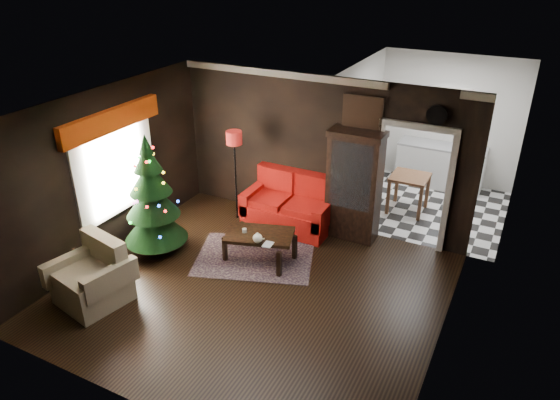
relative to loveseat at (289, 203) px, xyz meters
The scene contains 26 objects.
floor 2.15m from the loveseat, 78.96° to the right, with size 5.50×5.50×0.00m, color black.
ceiling 3.11m from the loveseat, 78.96° to the right, with size 5.50×5.50×0.00m, color white.
wall_back 1.08m from the loveseat, 48.37° to the left, with size 5.50×5.50×0.00m, color black.
wall_front 4.66m from the loveseat, 84.98° to the right, with size 5.50×5.50×0.00m, color black.
wall_left 3.25m from the loveseat, 138.90° to the right, with size 5.50×5.50×0.00m, color black.
wall_right 3.86m from the loveseat, 33.06° to the right, with size 5.50×5.50×0.00m, color black.
doorway 2.22m from the loveseat, 12.09° to the left, with size 1.10×0.10×2.10m, color beige, non-canonical shape.
left_window 3.11m from the loveseat, 141.31° to the right, with size 0.05×1.60×1.40m, color white.
valance 3.40m from the loveseat, 140.32° to the right, with size 0.12×2.10×0.35m, color #9D3006.
kitchen_floor 2.91m from the loveseat, 42.88° to the left, with size 3.00×3.00×0.00m, color white.
kitchen_window 4.17m from the loveseat, 58.30° to the left, with size 0.70×0.06×0.70m, color white.
rug 1.33m from the loveseat, 91.74° to the right, with size 1.93×1.40×0.01m, color #462F40.
loveseat is the anchor object (origin of this frame).
curio_cabinet 1.25m from the loveseat, 10.83° to the left, with size 0.90×0.45×1.90m, color black, non-canonical shape.
floor_lamp 1.10m from the loveseat, behind, with size 0.31×0.31×1.86m, color black, non-canonical shape.
christmas_tree 2.50m from the loveseat, 131.94° to the right, with size 1.06×1.06×2.02m, color black, non-canonical shape.
armchair 3.69m from the loveseat, 115.30° to the right, with size 0.93×0.93×0.95m, color tan, non-canonical shape.
coffee_table 1.27m from the loveseat, 86.72° to the right, with size 1.10×0.66×0.49m, color black, non-canonical shape.
teapot 1.52m from the loveseat, 83.08° to the right, with size 0.18×0.18×0.17m, color white, non-canonical shape.
cup_a 1.33m from the loveseat, 97.25° to the right, with size 0.08×0.08×0.07m, color silver.
cup_b 1.45m from the loveseat, 82.31° to the right, with size 0.07×0.07×0.06m, color white.
book 1.54m from the loveseat, 78.98° to the right, with size 0.15×0.02×0.20m, color gray.
wall_clock 3.04m from the loveseat, ahead, with size 0.32×0.32×0.06m, color white.
painting 2.13m from the loveseat, 19.40° to the left, with size 0.62×0.05×0.52m, color #9F633F.
kitchen_counter 3.79m from the loveseat, 56.31° to the left, with size 1.80×0.60×0.90m, color silver.
kitchen_table 2.45m from the loveseat, 42.51° to the left, with size 0.70×0.70×0.75m, color #523420, non-canonical shape.
Camera 1 is at (3.29, -5.57, 4.75)m, focal length 33.07 mm.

